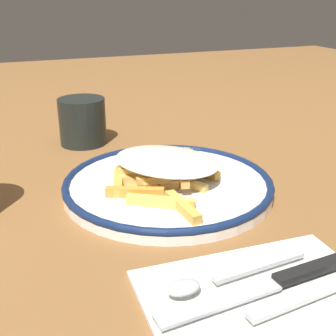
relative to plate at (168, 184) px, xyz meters
The scene contains 8 objects.
ground_plane 0.01m from the plate, ahead, with size 2.60×2.60×0.00m, color brown.
plate is the anchor object (origin of this frame).
fries_heap 0.03m from the plate, 19.01° to the right, with size 0.23×0.19×0.04m.
napkin 0.25m from the plate, behind, with size 0.15×0.21×0.01m, color white.
fork 0.27m from the plate, behind, with size 0.03×0.18×0.01m.
knife 0.24m from the plate, behind, with size 0.03×0.21×0.01m.
spoon 0.22m from the plate, 169.33° to the left, with size 0.03×0.15×0.01m.
coffee_mug 0.26m from the plate, 14.54° to the left, with size 0.11×0.08×0.08m.
Camera 1 is at (-0.52, 0.21, 0.26)m, focal length 47.67 mm.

